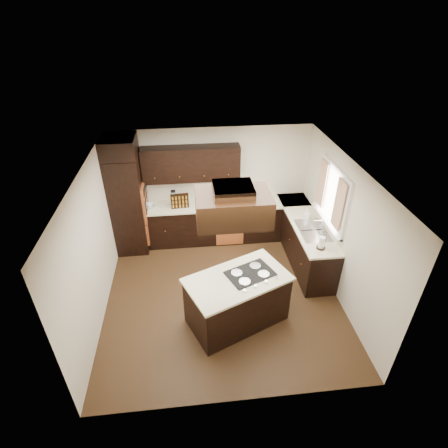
{
  "coord_description": "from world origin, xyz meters",
  "views": [
    {
      "loc": [
        -0.5,
        -4.79,
        4.61
      ],
      "look_at": [
        0.1,
        0.6,
        1.15
      ],
      "focal_mm": 28.0,
      "sensor_mm": 36.0,
      "label": 1
    }
  ],
  "objects_px": {
    "oven_column": "(128,205)",
    "spice_rack": "(180,201)",
    "island": "(237,301)",
    "range_hood": "(233,207)"
  },
  "relations": [
    {
      "from": "island",
      "to": "spice_rack",
      "type": "relative_size",
      "value": 4.18
    },
    {
      "from": "island",
      "to": "range_hood",
      "type": "bearing_deg",
      "value": 101.25
    },
    {
      "from": "island",
      "to": "range_hood",
      "type": "height_order",
      "value": "range_hood"
    },
    {
      "from": "range_hood",
      "to": "oven_column",
      "type": "bearing_deg",
      "value": 129.74
    },
    {
      "from": "oven_column",
      "to": "island",
      "type": "relative_size",
      "value": 1.36
    },
    {
      "from": "spice_rack",
      "to": "range_hood",
      "type": "bearing_deg",
      "value": -75.56
    },
    {
      "from": "oven_column",
      "to": "spice_rack",
      "type": "distance_m",
      "value": 1.06
    },
    {
      "from": "range_hood",
      "to": "spice_rack",
      "type": "distance_m",
      "value": 2.64
    },
    {
      "from": "island",
      "to": "range_hood",
      "type": "distance_m",
      "value": 1.73
    },
    {
      "from": "oven_column",
      "to": "range_hood",
      "type": "bearing_deg",
      "value": -50.26
    }
  ]
}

